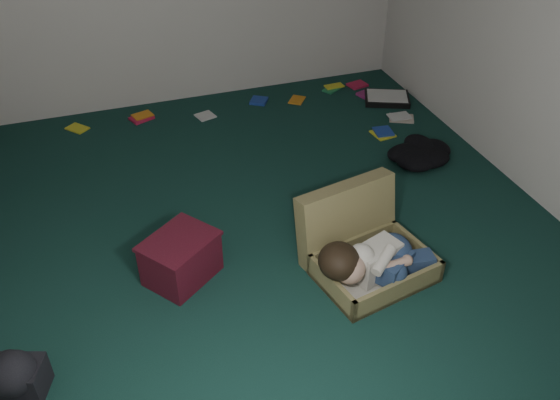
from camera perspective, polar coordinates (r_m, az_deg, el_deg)
floor at (r=4.26m, az=-0.66°, el=-2.68°), size 4.50×4.50×0.00m
wall_front at (r=1.94m, az=21.11°, el=-12.03°), size 4.50×0.00×4.50m
wall_right at (r=4.58m, az=24.68°, el=15.62°), size 0.00×4.50×4.50m
suitcase at (r=3.89m, az=7.94°, el=-4.45°), size 0.83×0.82×0.52m
person at (r=3.74m, az=9.04°, el=-5.72°), size 0.79×0.39×0.32m
maroon_bin at (r=3.82m, az=-9.52°, el=-5.55°), size 0.57×0.55×0.31m
backpack at (r=3.49m, az=-24.06°, el=-15.36°), size 0.44×0.40×0.22m
clothing_pile at (r=5.12m, az=13.37°, el=4.61°), size 0.49×0.42×0.14m
paper_tray at (r=6.04m, az=10.25°, el=9.61°), size 0.52×0.47×0.06m
book_scatter at (r=5.81m, az=0.38°, el=8.87°), size 3.07×1.22×0.02m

